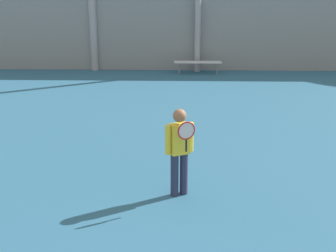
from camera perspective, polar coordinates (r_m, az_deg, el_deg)
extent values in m
cylinder|color=#282D47|center=(8.19, 0.80, -5.98)|extent=(0.14, 0.14, 0.78)
cylinder|color=#282D47|center=(8.25, 1.94, -5.79)|extent=(0.14, 0.14, 0.78)
cube|color=yellow|center=(7.98, 1.41, -1.57)|extent=(0.37, 0.31, 0.53)
cylinder|color=yellow|center=(7.90, 0.01, -1.71)|extent=(0.10, 0.10, 0.52)
cylinder|color=yellow|center=(8.06, 2.78, -1.33)|extent=(0.10, 0.10, 0.52)
sphere|color=#8E6647|center=(7.85, 1.43, 1.27)|extent=(0.23, 0.23, 0.23)
cylinder|color=black|center=(7.75, 2.24, -2.37)|extent=(0.03, 0.03, 0.22)
torus|color=red|center=(7.66, 2.26, -0.58)|extent=(0.30, 0.15, 0.31)
cylinder|color=silver|center=(7.66, 2.26, -0.58)|extent=(0.25, 0.11, 0.27)
cube|color=silver|center=(18.77, 3.68, 7.78)|extent=(1.88, 0.40, 0.04)
cylinder|color=gray|center=(18.80, 1.36, 7.08)|extent=(0.06, 0.06, 0.44)
cylinder|color=gray|center=(18.86, 5.96, 7.02)|extent=(0.06, 0.06, 0.44)
cube|color=gray|center=(19.36, 0.21, 11.39)|extent=(34.36, 0.06, 3.12)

